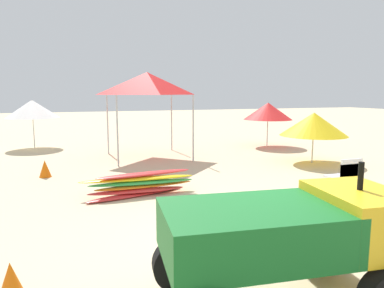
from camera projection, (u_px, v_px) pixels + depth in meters
The scene contains 11 objects.
ground at pixel (263, 252), 4.97m from camera, with size 80.00×80.00×0.00m, color beige.
utility_cart at pixel (289, 234), 3.63m from camera, with size 2.68×1.57×1.50m.
stacked_plastic_chairs at pixel (346, 180), 6.66m from camera, with size 0.48×0.48×1.02m.
surfboard_pile at pixel (140, 184), 7.74m from camera, with size 2.52×0.82×0.48m.
popup_canopy at pixel (147, 84), 12.00m from camera, with size 2.49×2.49×2.92m.
beach_umbrella_left at pixel (268, 111), 14.71m from camera, with size 2.00×2.00×1.82m.
beach_umbrella_mid at pixel (32, 109), 14.27m from camera, with size 2.07×2.07×1.94m.
beach_umbrella_far at pixel (314, 124), 11.19m from camera, with size 2.10×2.10×1.61m.
traffic_cone_near at pixel (45, 169), 9.41m from camera, with size 0.32×0.32×0.45m, color orange.
traffic_cone_far at pixel (11, 286), 3.64m from camera, with size 0.36×0.36×0.51m, color orange.
cooler_box at pixel (347, 187), 7.78m from camera, with size 0.59×0.38×0.36m, color white.
Camera 1 is at (-2.54, -4.08, 2.21)m, focal length 33.16 mm.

